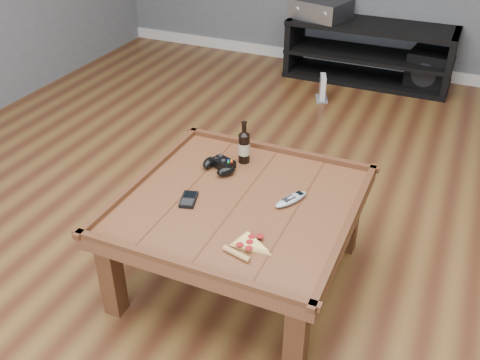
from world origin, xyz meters
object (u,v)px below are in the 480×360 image
at_px(beer_bottle, 244,146).
at_px(smartphone, 189,199).
at_px(game_controller, 220,165).
at_px(remote_control, 291,199).
at_px(pizza_slice, 248,245).
at_px(av_receiver, 321,8).
at_px(coffee_table, 240,211).
at_px(game_console, 322,89).
at_px(media_console, 369,53).
at_px(subwoofer, 428,69).

xyz_separation_m(beer_bottle, smartphone, (-0.09, -0.41, -0.08)).
distance_m(game_controller, remote_control, 0.42).
bearing_deg(beer_bottle, smartphone, -102.10).
bearing_deg(pizza_slice, game_controller, 140.32).
height_order(beer_bottle, av_receiver, beer_bottle).
height_order(coffee_table, game_console, coffee_table).
bearing_deg(smartphone, game_console, 74.46).
bearing_deg(media_console, coffee_table, -90.00).
distance_m(beer_bottle, pizza_slice, 0.66).
distance_m(coffee_table, game_console, 2.22).
xyz_separation_m(coffee_table, smartphone, (-0.20, -0.09, 0.07)).
bearing_deg(subwoofer, coffee_table, -93.67).
height_order(media_console, av_receiver, av_receiver).
relative_size(smartphone, av_receiver, 0.25).
relative_size(media_console, subwoofer, 3.99).
xyz_separation_m(media_console, smartphone, (-0.20, -2.84, 0.21)).
relative_size(subwoofer, game_console, 1.71).
bearing_deg(game_console, beer_bottle, -105.88).
relative_size(coffee_table, pizza_slice, 4.17).
relative_size(beer_bottle, remote_control, 1.16).
relative_size(media_console, av_receiver, 2.66).
bearing_deg(media_console, subwoofer, 5.47).
bearing_deg(beer_bottle, game_controller, -122.98).
bearing_deg(subwoofer, pizza_slice, -89.91).
bearing_deg(game_console, game_controller, -108.28).
bearing_deg(smartphone, av_receiver, 78.73).
xyz_separation_m(coffee_table, game_controller, (-0.19, 0.20, 0.08)).
distance_m(beer_bottle, av_receiver, 2.45).
bearing_deg(beer_bottle, subwoofer, 75.95).
bearing_deg(game_console, pizza_slice, -100.46).
relative_size(game_controller, remote_control, 0.99).
relative_size(media_console, game_controller, 7.55).
height_order(smartphone, av_receiver, av_receiver).
relative_size(beer_bottle, subwoofer, 0.62).
relative_size(coffee_table, game_controller, 5.56).
bearing_deg(coffee_table, smartphone, -155.74).
relative_size(beer_bottle, game_controller, 1.17).
relative_size(av_receiver, subwoofer, 1.50).
relative_size(beer_bottle, game_console, 1.06).
xyz_separation_m(media_console, subwoofer, (0.50, 0.05, -0.09)).
relative_size(beer_bottle, smartphone, 1.62).
height_order(coffee_table, smartphone, coffee_table).
xyz_separation_m(remote_control, game_console, (-0.44, 2.10, -0.37)).
bearing_deg(pizza_slice, remote_control, 95.57).
bearing_deg(beer_bottle, remote_control, -35.67).
height_order(remote_control, game_console, remote_control).
height_order(beer_bottle, pizza_slice, beer_bottle).
distance_m(pizza_slice, av_receiver, 3.08).
height_order(pizza_slice, smartphone, pizza_slice).
bearing_deg(av_receiver, game_console, -53.12).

